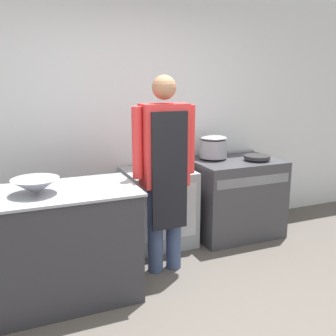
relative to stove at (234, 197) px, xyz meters
name	(u,v)px	position (x,y,z in m)	size (l,w,h in m)	color
wall_back	(124,117)	(-1.15, 0.44, 0.91)	(8.00, 0.05, 2.70)	silver
prep_counter	(52,246)	(-2.08, -0.62, 0.02)	(1.37, 0.73, 0.91)	#2D2D33
stove	(234,197)	(0.00, 0.00, 0.00)	(0.96, 0.74, 0.89)	#38383D
fridge_unit	(159,207)	(-0.89, 0.08, -0.03)	(0.69, 0.63, 0.81)	#93999E
person_cook	(165,165)	(-1.07, -0.51, 0.58)	(0.59, 0.24, 1.79)	#38476B
mixing_bowl	(36,186)	(-2.17, -0.65, 0.54)	(0.36, 0.36, 0.12)	gray
stock_pot	(213,146)	(-0.22, 0.13, 0.58)	(0.31, 0.31, 0.25)	gray
saute_pan	(257,157)	(0.19, -0.13, 0.47)	(0.29, 0.29, 0.04)	#262628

